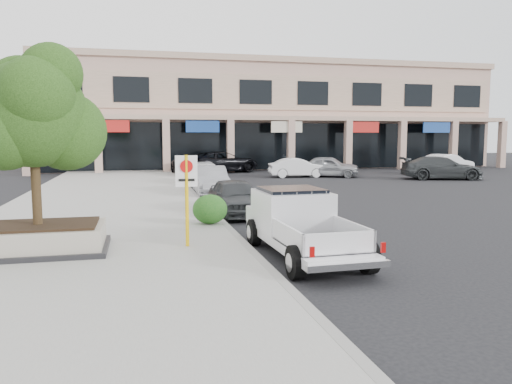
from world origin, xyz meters
TOP-DOWN VIEW (x-y plane):
  - ground at (0.00, 0.00)m, footprint 120.00×120.00m
  - sidewalk at (-5.50, 6.00)m, footprint 8.00×52.00m
  - curb at (-1.55, 6.00)m, footprint 0.20×52.00m
  - strip_mall at (8.00, 33.93)m, footprint 40.55×12.43m
  - planter at (-6.56, 0.78)m, footprint 3.20×2.20m
  - planter_tree at (-6.43, 0.93)m, footprint 2.90×2.55m
  - no_parking_sign at (-3.03, 0.57)m, footprint 0.55×0.09m
  - hedge at (-2.02, 3.58)m, footprint 1.10×0.99m
  - pickup_truck at (-0.35, -0.66)m, footprint 2.04×5.14m
  - curb_car_a at (-0.73, 5.97)m, footprint 1.71×4.01m
  - curb_car_b at (-0.72, 12.46)m, footprint 1.60×4.32m
  - curb_car_c at (-0.40, 16.82)m, footprint 2.04×4.65m
  - curb_car_d at (-0.38, 24.10)m, footprint 2.74×5.33m
  - lot_car_a at (8.91, 20.97)m, footprint 4.43×3.22m
  - lot_car_b at (6.74, 21.37)m, footprint 4.18×1.81m
  - lot_car_c at (15.53, 17.53)m, footprint 5.62×3.47m
  - lot_car_d at (2.24, 26.82)m, footprint 6.63×4.87m
  - lot_car_e at (9.56, 22.55)m, footprint 4.52×3.27m
  - lot_car_f at (18.43, 21.24)m, footprint 4.88×2.86m

SIDE VIEW (x-z plane):
  - ground at x=0.00m, z-range 0.00..0.00m
  - sidewalk at x=-5.50m, z-range 0.00..0.15m
  - curb at x=-1.55m, z-range 0.00..0.15m
  - planter at x=-6.56m, z-range 0.14..0.82m
  - hedge at x=-2.02m, z-range 0.15..1.08m
  - curb_car_c at x=-0.40m, z-range 0.00..1.33m
  - lot_car_b at x=6.74m, z-range 0.00..1.34m
  - curb_car_a at x=-0.73m, z-range 0.00..1.35m
  - lot_car_a at x=8.91m, z-range 0.00..1.40m
  - curb_car_b at x=-0.72m, z-range 0.00..1.41m
  - lot_car_e at x=9.56m, z-range 0.00..1.43m
  - curb_car_d at x=-0.38m, z-range 0.00..1.44m
  - lot_car_c at x=15.53m, z-range 0.00..1.52m
  - lot_car_f at x=18.43m, z-range 0.00..1.52m
  - pickup_truck at x=-0.35m, z-range 0.00..1.60m
  - lot_car_d at x=2.24m, z-range 0.00..1.67m
  - no_parking_sign at x=-3.03m, z-range 0.48..2.78m
  - planter_tree at x=-6.43m, z-range 1.41..5.41m
  - strip_mall at x=8.00m, z-range 0.00..9.50m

